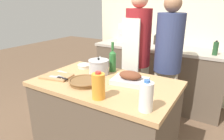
{
  "coord_description": "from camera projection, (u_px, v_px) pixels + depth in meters",
  "views": [
    {
      "loc": [
        0.96,
        -1.45,
        1.56
      ],
      "look_at": [
        0.0,
        0.12,
        0.94
      ],
      "focal_mm": 32.0,
      "sensor_mm": 36.0,
      "label": 1
    }
  ],
  "objects": [
    {
      "name": "kitchen_island",
      "position": [
        106.0,
        121.0,
        2.01
      ],
      "size": [
        1.32,
        0.82,
        0.86
      ],
      "color": "brown",
      "rests_on": "ground_plane"
    },
    {
      "name": "back_counter",
      "position": [
        157.0,
        75.0,
        3.22
      ],
      "size": [
        2.01,
        0.6,
        0.93
      ],
      "color": "brown",
      "rests_on": "ground_plane"
    },
    {
      "name": "back_wall",
      "position": [
        168.0,
        22.0,
        3.25
      ],
      "size": [
        2.51,
        0.1,
        2.55
      ],
      "color": "beige",
      "rests_on": "ground_plane"
    },
    {
      "name": "roasting_pan",
      "position": [
        130.0,
        79.0,
        1.82
      ],
      "size": [
        0.35,
        0.26,
        0.12
      ],
      "color": "#BCBCC1",
      "rests_on": "kitchen_island"
    },
    {
      "name": "wicker_basket",
      "position": [
        85.0,
        81.0,
        1.81
      ],
      "size": [
        0.29,
        0.29,
        0.05
      ],
      "color": "brown",
      "rests_on": "kitchen_island"
    },
    {
      "name": "cutting_board",
      "position": [
        57.0,
        76.0,
        1.98
      ],
      "size": [
        0.32,
        0.26,
        0.02
      ],
      "color": "#AD7F51",
      "rests_on": "kitchen_island"
    },
    {
      "name": "stock_pot",
      "position": [
        99.0,
        67.0,
        2.06
      ],
      "size": [
        0.21,
        0.21,
        0.17
      ],
      "color": "#B7B7BC",
      "rests_on": "kitchen_island"
    },
    {
      "name": "mixing_bowl",
      "position": [
        84.0,
        66.0,
        2.26
      ],
      "size": [
        0.15,
        0.15,
        0.04
      ],
      "color": "beige",
      "rests_on": "kitchen_island"
    },
    {
      "name": "juice_jug",
      "position": [
        98.0,
        86.0,
        1.51
      ],
      "size": [
        0.1,
        0.1,
        0.22
      ],
      "color": "orange",
      "rests_on": "kitchen_island"
    },
    {
      "name": "milk_jug",
      "position": [
        146.0,
        97.0,
        1.34
      ],
      "size": [
        0.1,
        0.1,
        0.22
      ],
      "color": "white",
      "rests_on": "kitchen_island"
    },
    {
      "name": "wine_bottle_green",
      "position": [
        113.0,
        60.0,
        2.12
      ],
      "size": [
        0.07,
        0.07,
        0.32
      ],
      "color": "#28662D",
      "rests_on": "kitchen_island"
    },
    {
      "name": "wine_glass_left",
      "position": [
        100.0,
        59.0,
        2.24
      ],
      "size": [
        0.08,
        0.08,
        0.14
      ],
      "color": "silver",
      "rests_on": "kitchen_island"
    },
    {
      "name": "knife_chef",
      "position": [
        66.0,
        73.0,
        2.09
      ],
      "size": [
        0.23,
        0.06,
        0.01
      ],
      "color": "#B7B7BC",
      "rests_on": "kitchen_island"
    },
    {
      "name": "knife_paring",
      "position": [
        63.0,
        78.0,
        1.91
      ],
      "size": [
        0.16,
        0.06,
        0.01
      ],
      "color": "#B7B7BC",
      "rests_on": "cutting_board"
    },
    {
      "name": "knife_bread",
      "position": [
        57.0,
        77.0,
        1.93
      ],
      "size": [
        0.15,
        0.06,
        0.01
      ],
      "color": "#B7B7BC",
      "rests_on": "cutting_board"
    },
    {
      "name": "stand_mixer",
      "position": [
        124.0,
        35.0,
        3.38
      ],
      "size": [
        0.18,
        0.14,
        0.31
      ],
      "color": "silver",
      "rests_on": "back_counter"
    },
    {
      "name": "condiment_bottle_tall",
      "position": [
        133.0,
        38.0,
        3.31
      ],
      "size": [
        0.06,
        0.06,
        0.18
      ],
      "color": "#332D28",
      "rests_on": "back_counter"
    },
    {
      "name": "condiment_bottle_short",
      "position": [
        216.0,
        48.0,
        2.54
      ],
      "size": [
        0.06,
        0.06,
        0.19
      ],
      "color": "#234C28",
      "rests_on": "back_counter"
    },
    {
      "name": "condiment_bottle_extra",
      "position": [
        156.0,
        40.0,
        3.23
      ],
      "size": [
        0.07,
        0.07,
        0.16
      ],
      "color": "#332D28",
      "rests_on": "back_counter"
    },
    {
      "name": "person_cook_aproned",
      "position": [
        137.0,
        55.0,
        2.47
      ],
      "size": [
        0.31,
        0.33,
        1.7
      ],
      "rotation": [
        0.0,
        0.0,
        -0.19
      ],
      "color": "beige",
      "rests_on": "ground_plane"
    },
    {
      "name": "person_cook_guest",
      "position": [
        168.0,
        61.0,
        2.33
      ],
      "size": [
        0.31,
        0.31,
        1.66
      ],
      "rotation": [
        0.0,
        0.0,
        0.11
      ],
      "color": "beige",
      "rests_on": "ground_plane"
    }
  ]
}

